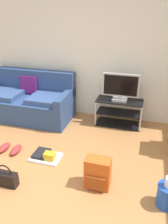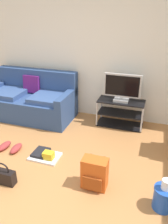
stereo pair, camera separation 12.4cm
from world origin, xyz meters
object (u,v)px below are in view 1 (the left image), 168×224
Objects in this scene: sneakers_pair at (10,149)px; floor_tray at (45,156)px; tv_stand at (119,112)px; handbag at (6,178)px; couch at (29,101)px; backpack at (98,173)px; cleaning_bucket at (167,194)px; flat_tv at (120,88)px.

sneakers_pair is 0.79× the size of floor_tray.
tv_stand reaches higher than handbag.
couch is at bearing 126.71° from floor_tray.
floor_tray is (-0.91, -1.44, -0.22)m from tv_stand.
cleaning_bucket is (0.85, -0.08, -0.04)m from backpack.
couch is 2.47m from backpack.
flat_tv is at bearing 57.18° from floor_tray.
handbag is at bearing -119.04° from flat_tv.
flat_tv is 1.84m from floor_tray.
flat_tv is at bearing 60.96° from handbag.
flat_tv is at bearing 114.41° from cleaning_bucket.
couch is at bearing 147.72° from cleaning_bucket.
cleaning_bucket is (0.84, -1.85, -0.60)m from flat_tv.
couch reaches higher than floor_tray.
tv_stand is 2.74× the size of handbag.
tv_stand is at bearing 90.00° from flat_tv.
couch is at bearing -174.84° from tv_stand.
couch is 1.33m from sneakers_pair.
cleaning_bucket reaches higher than sneakers_pair.
cleaning_bucket reaches higher than handbag.
couch is 5.01× the size of sneakers_pair.
couch reaches higher than sneakers_pair.
tv_stand is at bearing 42.64° from sneakers_pair.
backpack reaches higher than cleaning_bucket.
handbag is at bearing -70.11° from couch.
floor_tray is at bearing -122.82° from flat_tv.
handbag is at bearing -173.29° from cleaning_bucket.
handbag is 0.72m from floor_tray.
tv_stand reaches higher than sneakers_pair.
tv_stand reaches higher than backpack.
handbag is (-1.15, -0.32, -0.10)m from backpack.
sneakers_pair is (0.31, -1.26, -0.30)m from couch.
tv_stand is 2.41m from handbag.
sneakers_pair is at bearing 170.55° from backpack.
handbag is (-1.16, -2.11, -0.15)m from tv_stand.
couch reaches higher than backpack.
floor_tray is (0.64, -0.01, -0.00)m from sneakers_pair.
couch is 2.65× the size of flat_tv.
tv_stand is 2.05m from cleaning_bucket.
handbag is 0.70× the size of floor_tray.
floor_tray reaches higher than sneakers_pair.
backpack is 1.20m from handbag.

